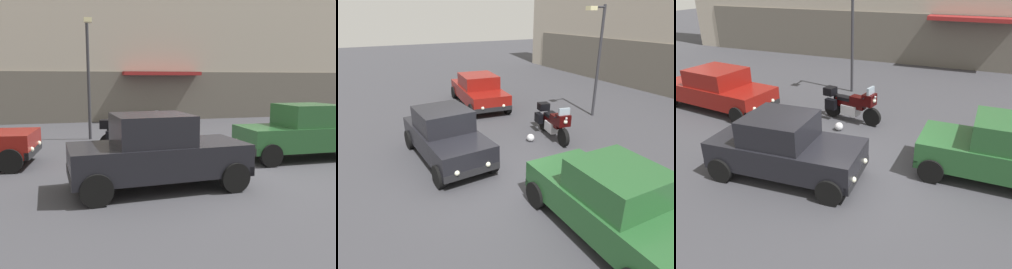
{
  "view_description": "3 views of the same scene",
  "coord_description": "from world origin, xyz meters",
  "views": [
    {
      "loc": [
        -3.37,
        -8.29,
        2.38
      ],
      "look_at": [
        -0.93,
        0.7,
        0.97
      ],
      "focal_mm": 39.09,
      "sensor_mm": 36.0,
      "label": 1
    },
    {
      "loc": [
        6.77,
        -3.08,
        4.32
      ],
      "look_at": [
        -0.42,
        0.82,
        0.95
      ],
      "focal_mm": 31.46,
      "sensor_mm": 36.0,
      "label": 2
    },
    {
      "loc": [
        2.69,
        -7.14,
        4.71
      ],
      "look_at": [
        -0.54,
        0.65,
        0.76
      ],
      "focal_mm": 36.49,
      "sensor_mm": 36.0,
      "label": 3
    }
  ],
  "objects": [
    {
      "name": "car_sedan_far",
      "position": [
        -6.54,
        2.56,
        0.78
      ],
      "size": [
        4.71,
        2.38,
        1.56
      ],
      "rotation": [
        0.0,
        0.0,
        -0.12
      ],
      "color": "maroon",
      "rests_on": "ground"
    },
    {
      "name": "ground_plane",
      "position": [
        0.0,
        0.0,
        0.0
      ],
      "size": [
        80.0,
        80.0,
        0.0
      ],
      "primitive_type": "plane",
      "color": "#38383D"
    },
    {
      "name": "helmet",
      "position": [
        -1.45,
        2.39,
        0.14
      ],
      "size": [
        0.28,
        0.28,
        0.28
      ],
      "primitive_type": "sphere",
      "color": "silver",
      "rests_on": "ground"
    },
    {
      "name": "motorcycle",
      "position": [
        -1.4,
        3.33,
        0.62
      ],
      "size": [
        2.25,
        0.96,
        1.36
      ],
      "rotation": [
        0.0,
        0.0,
        -0.18
      ],
      "color": "black",
      "rests_on": "ground"
    },
    {
      "name": "streetlamp_curbside",
      "position": [
        -2.59,
        6.34,
        2.84
      ],
      "size": [
        0.28,
        0.94,
        4.66
      ],
      "color": "#2D2D33",
      "rests_on": "ground"
    },
    {
      "name": "car_hatchback_near",
      "position": [
        3.4,
        1.15,
        0.81
      ],
      "size": [
        3.9,
        1.84,
        1.64
      ],
      "rotation": [
        0.0,
        0.0,
        3.12
      ],
      "color": "#235128",
      "rests_on": "ground"
    },
    {
      "name": "car_wagon_end",
      "position": [
        -1.57,
        -0.71,
        0.81
      ],
      "size": [
        3.94,
        1.97,
        1.64
      ],
      "rotation": [
        0.0,
        0.0,
        0.06
      ],
      "color": "black",
      "rests_on": "ground"
    }
  ]
}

